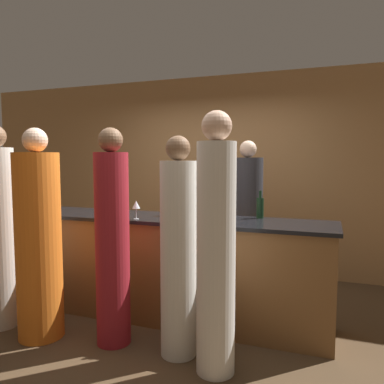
{
  "coord_description": "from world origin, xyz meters",
  "views": [
    {
      "loc": [
        1.56,
        -3.4,
        1.61
      ],
      "look_at": [
        0.27,
        0.1,
        1.28
      ],
      "focal_mm": 35.0,
      "sensor_mm": 36.0,
      "label": 1
    }
  ],
  "objects": [
    {
      "name": "guest_0",
      "position": [
        -0.18,
        -0.66,
        0.89
      ],
      "size": [
        0.29,
        0.29,
        1.88
      ],
      "color": "maroon",
      "rests_on": "ground_plane"
    },
    {
      "name": "wine_bottle_1",
      "position": [
        0.62,
        -0.17,
        1.16
      ],
      "size": [
        0.07,
        0.07,
        0.32
      ],
      "color": "black",
      "rests_on": "bar_counter"
    },
    {
      "name": "guest_2",
      "position": [
        0.79,
        -0.78,
        0.94
      ],
      "size": [
        0.29,
        0.29,
        1.96
      ],
      "color": "silver",
      "rests_on": "ground_plane"
    },
    {
      "name": "back_wall",
      "position": [
        0.0,
        1.84,
        1.4
      ],
      "size": [
        8.0,
        0.06,
        2.8
      ],
      "color": "#A37547",
      "rests_on": "ground_plane"
    },
    {
      "name": "wine_bottle_2",
      "position": [
        0.93,
        0.25,
        1.14
      ],
      "size": [
        0.07,
        0.07,
        0.27
      ],
      "color": "black",
      "rests_on": "bar_counter"
    },
    {
      "name": "wine_glass_2",
      "position": [
        -1.27,
        -0.2,
        1.16
      ],
      "size": [
        0.08,
        0.08,
        0.16
      ],
      "color": "silver",
      "rests_on": "bar_counter"
    },
    {
      "name": "wine_glass_4",
      "position": [
        -0.53,
        -0.04,
        1.15
      ],
      "size": [
        0.07,
        0.07,
        0.16
      ],
      "color": "silver",
      "rests_on": "bar_counter"
    },
    {
      "name": "guest_4",
      "position": [
        -0.87,
        -0.78,
        0.87
      ],
      "size": [
        0.4,
        0.4,
        1.89
      ],
      "color": "orange",
      "rests_on": "ground_plane"
    },
    {
      "name": "ground_plane",
      "position": [
        0.0,
        0.0,
        0.0
      ],
      "size": [
        14.0,
        14.0,
        0.0
      ],
      "primitive_type": "plane",
      "color": "#4C3823"
    },
    {
      "name": "bartender",
      "position": [
        0.68,
        0.84,
        0.85
      ],
      "size": [
        0.35,
        0.35,
        1.82
      ],
      "rotation": [
        0.0,
        0.0,
        3.14
      ],
      "color": "#2D2D33",
      "rests_on": "ground_plane"
    },
    {
      "name": "guest_3",
      "position": [
        0.43,
        -0.64,
        0.85
      ],
      "size": [
        0.29,
        0.29,
        1.8
      ],
      "color": "silver",
      "rests_on": "ground_plane"
    },
    {
      "name": "wine_glass_0",
      "position": [
        -0.18,
        -0.24,
        1.17
      ],
      "size": [
        0.08,
        0.08,
        0.18
      ],
      "color": "silver",
      "rests_on": "bar_counter"
    },
    {
      "name": "bar_counter",
      "position": [
        0.0,
        0.0,
        0.52
      ],
      "size": [
        3.35,
        0.66,
        1.03
      ],
      "color": "brown",
      "rests_on": "ground_plane"
    },
    {
      "name": "wine_glass_3",
      "position": [
        -0.48,
        -0.16,
        1.17
      ],
      "size": [
        0.08,
        0.08,
        0.17
      ],
      "color": "silver",
      "rests_on": "bar_counter"
    },
    {
      "name": "wine_bottle_0",
      "position": [
        0.08,
        0.14,
        1.15
      ],
      "size": [
        0.08,
        0.08,
        0.3
      ],
      "color": "black",
      "rests_on": "bar_counter"
    },
    {
      "name": "wine_glass_1",
      "position": [
        0.56,
        -0.04,
        1.15
      ],
      "size": [
        0.06,
        0.06,
        0.15
      ],
      "color": "silver",
      "rests_on": "bar_counter"
    }
  ]
}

